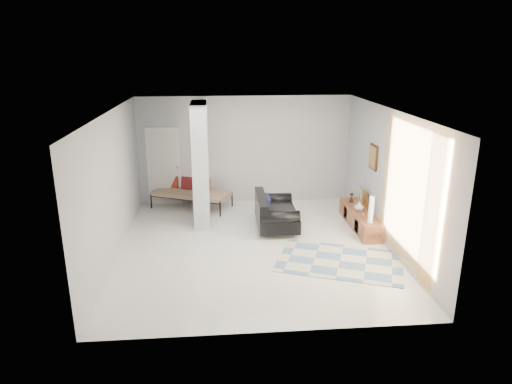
{
  "coord_description": "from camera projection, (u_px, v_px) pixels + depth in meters",
  "views": [
    {
      "loc": [
        -0.71,
        -8.66,
        3.93
      ],
      "look_at": [
        0.09,
        0.6,
        1.0
      ],
      "focal_mm": 32.0,
      "sensor_mm": 36.0,
      "label": 1
    }
  ],
  "objects": [
    {
      "name": "wall_art",
      "position": [
        373.0,
        157.0,
        10.05
      ],
      "size": [
        0.04,
        0.45,
        0.55
      ],
      "primitive_type": "cube",
      "color": "#38220F",
      "rests_on": "wall_right"
    },
    {
      "name": "area_rug",
      "position": [
        340.0,
        261.0,
        8.82
      ],
      "size": [
        2.75,
        2.3,
        0.01
      ],
      "primitive_type": "cube",
      "rotation": [
        0.0,
        0.0,
        -0.36
      ],
      "color": "beige",
      "rests_on": "floor"
    },
    {
      "name": "daybed",
      "position": [
        191.0,
        192.0,
        11.73
      ],
      "size": [
        2.11,
        1.54,
        0.77
      ],
      "rotation": [
        0.0,
        0.0,
        -0.41
      ],
      "color": "black",
      "rests_on": "floor"
    },
    {
      "name": "wall_left",
      "position": [
        113.0,
        186.0,
        8.82
      ],
      "size": [
        0.0,
        6.0,
        6.0
      ],
      "primitive_type": "plane",
      "rotation": [
        1.57,
        0.0,
        1.57
      ],
      "color": "#AFB1B4",
      "rests_on": "ground"
    },
    {
      "name": "media_console",
      "position": [
        360.0,
        219.0,
        10.47
      ],
      "size": [
        0.45,
        2.01,
        0.8
      ],
      "color": "brown",
      "rests_on": "floor"
    },
    {
      "name": "wall_front",
      "position": [
        272.0,
        244.0,
        6.2
      ],
      "size": [
        6.0,
        0.0,
        6.0
      ],
      "primitive_type": "plane",
      "rotation": [
        -1.57,
        0.0,
        0.0
      ],
      "color": "#AFB1B4",
      "rests_on": "ground"
    },
    {
      "name": "curtain",
      "position": [
        408.0,
        194.0,
        8.16
      ],
      "size": [
        0.0,
        2.55,
        2.55
      ],
      "primitive_type": "plane",
      "rotation": [
        1.57,
        0.0,
        1.57
      ],
      "color": "gold",
      "rests_on": "wall_right"
    },
    {
      "name": "bronze_figurine",
      "position": [
        351.0,
        198.0,
        10.94
      ],
      "size": [
        0.13,
        0.13,
        0.23
      ],
      "primitive_type": null,
      "rotation": [
        0.0,
        0.0,
        -0.15
      ],
      "color": "black",
      "rests_on": "media_console"
    },
    {
      "name": "vase",
      "position": [
        359.0,
        206.0,
        10.37
      ],
      "size": [
        0.22,
        0.22,
        0.22
      ],
      "primitive_type": "imported",
      "rotation": [
        0.0,
        0.0,
        0.04
      ],
      "color": "silver",
      "rests_on": "media_console"
    },
    {
      "name": "wall_right",
      "position": [
        389.0,
        179.0,
        9.27
      ],
      "size": [
        0.0,
        6.0,
        6.0
      ],
      "primitive_type": "plane",
      "rotation": [
        1.57,
        0.0,
        -1.57
      ],
      "color": "#AFB1B4",
      "rests_on": "ground"
    },
    {
      "name": "wall_back",
      "position": [
        245.0,
        150.0,
        11.9
      ],
      "size": [
        6.0,
        0.0,
        6.0
      ],
      "primitive_type": "plane",
      "rotation": [
        1.57,
        0.0,
        0.0
      ],
      "color": "#AFB1B4",
      "rests_on": "ground"
    },
    {
      "name": "cylinder_lamp",
      "position": [
        371.0,
        210.0,
        9.63
      ],
      "size": [
        0.1,
        0.1,
        0.57
      ],
      "primitive_type": "cylinder",
      "color": "white",
      "rests_on": "media_console"
    },
    {
      "name": "floor",
      "position": [
        254.0,
        247.0,
        9.47
      ],
      "size": [
        6.0,
        6.0,
        0.0
      ],
      "primitive_type": "plane",
      "color": "silver",
      "rests_on": "ground"
    },
    {
      "name": "hallway_door",
      "position": [
        164.0,
        166.0,
        11.8
      ],
      "size": [
        0.85,
        0.06,
        2.04
      ],
      "primitive_type": "cube",
      "color": "silver",
      "rests_on": "floor"
    },
    {
      "name": "partition_column",
      "position": [
        201.0,
        164.0,
        10.48
      ],
      "size": [
        0.35,
        1.2,
        2.8
      ],
      "primitive_type": "cube",
      "color": "silver",
      "rests_on": "floor"
    },
    {
      "name": "ceiling",
      "position": [
        254.0,
        111.0,
        8.63
      ],
      "size": [
        6.0,
        6.0,
        0.0
      ],
      "primitive_type": "plane",
      "rotation": [
        3.14,
        0.0,
        0.0
      ],
      "color": "white",
      "rests_on": "wall_back"
    },
    {
      "name": "loveseat",
      "position": [
        274.0,
        213.0,
        10.4
      ],
      "size": [
        0.92,
        1.54,
        0.76
      ],
      "rotation": [
        0.0,
        0.0,
        -0.01
      ],
      "color": "silver",
      "rests_on": "floor"
    }
  ]
}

